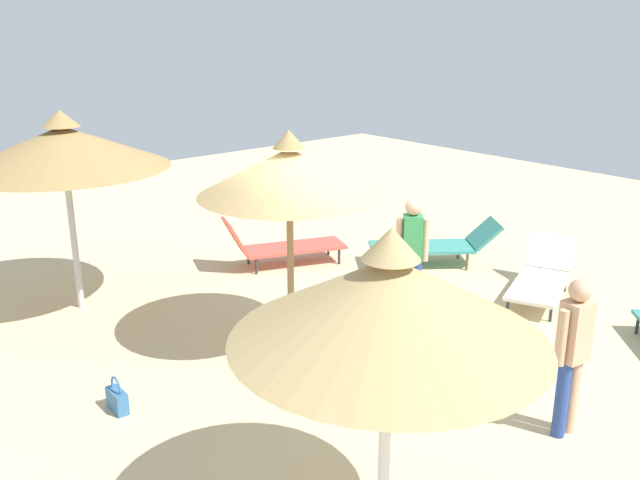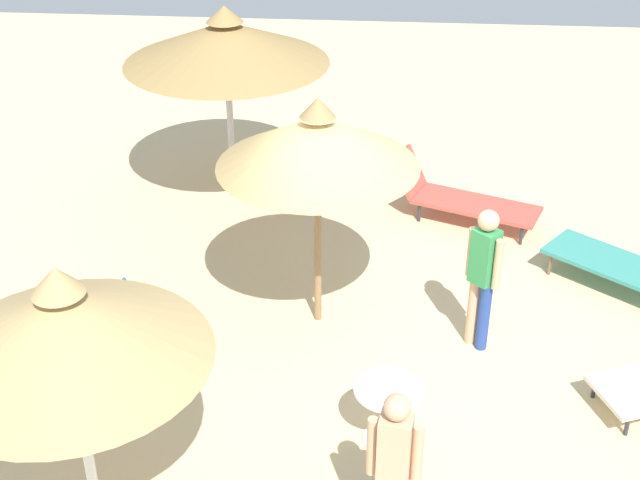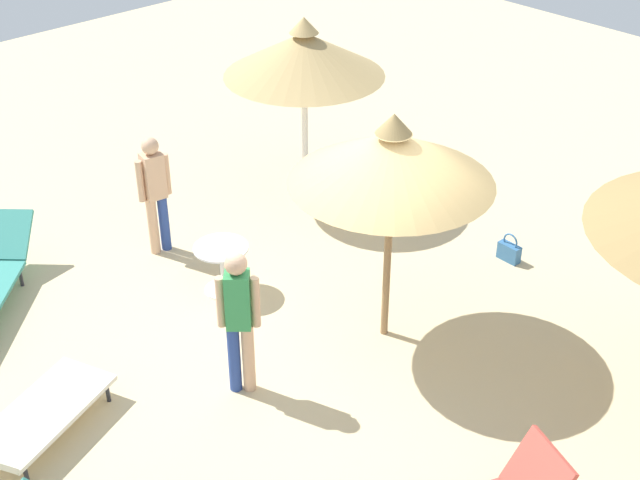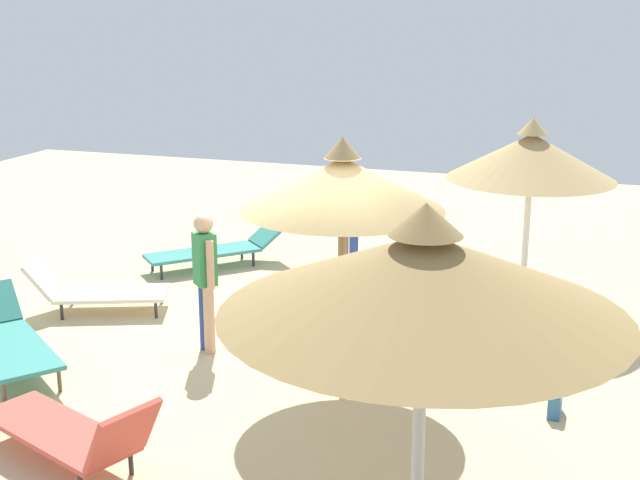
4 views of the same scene
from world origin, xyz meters
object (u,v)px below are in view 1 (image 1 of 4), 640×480
Objects in this scene: lounge_chair_edge at (437,244)px; person_standing_near_left at (573,349)px; lounge_chair_center at (542,276)px; parasol_umbrella_far_right at (63,147)px; parasol_umbrella_near_left at (289,172)px; person_standing_back at (412,252)px; side_table_round at (459,350)px; parasol_umbrella_near_right at (389,300)px; handbag at (117,399)px; lounge_chair_far_left at (279,245)px.

person_standing_near_left reaches higher than lounge_chair_edge.
parasol_umbrella_far_right is at bearing -37.39° from lounge_chair_center.
person_standing_back is (-1.78, 0.35, -1.27)m from parasol_umbrella_near_left.
parasol_umbrella_near_right is at bearing 26.46° from side_table_round.
parasol_umbrella_near_right is 3.20m from side_table_round.
lounge_chair_edge is at bearing -143.49° from parasol_umbrella_near_right.
person_standing_back reaches higher than side_table_round.
handbag is at bearing -1.13° from parasol_umbrella_near_left.
parasol_umbrella_near_left is at bearing -74.82° from person_standing_near_left.
side_table_round is (0.05, -1.28, -0.49)m from person_standing_near_left.
parasol_umbrella_near_left reaches higher than handbag.
parasol_umbrella_near_right is 4.55m from person_standing_back.
lounge_chair_far_left is 5.27× the size of handbag.
parasol_umbrella_far_right is at bearing -69.20° from person_standing_near_left.
lounge_chair_edge is 4.96m from person_standing_near_left.
parasol_umbrella_far_right is 3.75m from lounge_chair_far_left.
parasol_umbrella_far_right reaches higher than handbag.
parasol_umbrella_near_right is (1.63, 3.15, -0.14)m from parasol_umbrella_near_left.
parasol_umbrella_far_right is (1.47, -2.95, 0.06)m from parasol_umbrella_near_left.
person_standing_back is 4.15m from handbag.
parasol_umbrella_far_right reaches higher than person_standing_back.
lounge_chair_edge is 6.05m from handbag.
side_table_round is (2.90, 2.74, 0.07)m from lounge_chair_edge.
person_standing_near_left is 2.44× the size of side_table_round.
parasol_umbrella_far_right is at bearing -64.82° from side_table_round.
parasol_umbrella_far_right is 5.93m from lounge_chair_edge.
person_standing_back is at bearing 174.42° from handbag.
parasol_umbrella_near_left is 1.61× the size of person_standing_back.
person_standing_back reaches higher than person_standing_near_left.
parasol_umbrella_near_left is 3.09m from handbag.
parasol_umbrella_far_right reaches higher than person_standing_near_left.
person_standing_back is at bearing 30.97° from lounge_chair_edge.
lounge_chair_edge is (-3.72, -0.82, -1.86)m from parasol_umbrella_near_left.
handbag is 3.68m from side_table_round.
parasol_umbrella_far_right reaches higher than side_table_round.
person_standing_near_left is at bearing 54.62° from lounge_chair_edge.
lounge_chair_center is at bearing 164.05° from parasol_umbrella_near_left.
parasol_umbrella_far_right reaches higher than parasol_umbrella_near_left.
parasol_umbrella_near_right is 6.88m from lounge_chair_edge.
parasol_umbrella_near_right is at bearing 39.36° from person_standing_back.
lounge_chair_edge is 5.28× the size of handbag.
handbag is 0.59× the size of side_table_round.
parasol_umbrella_far_right is 7.04× the size of handbag.
lounge_chair_edge is 1.28× the size of person_standing_near_left.
lounge_chair_far_left reaches higher than lounge_chair_center.
side_table_round is at bearing -87.98° from person_standing_near_left.
person_standing_back is (-0.06, 2.83, 0.59)m from lounge_chair_far_left.
person_standing_back is at bearing 91.14° from lounge_chair_far_left.
lounge_chair_far_left reaches higher than handbag.
lounge_chair_center is (-2.10, 3.57, -0.04)m from lounge_chair_far_left.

